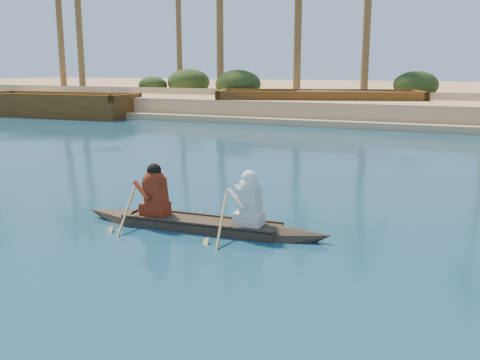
% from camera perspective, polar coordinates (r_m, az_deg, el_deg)
% --- Properties ---
extents(canoe, '(5.56, 0.96, 1.52)m').
position_cam_1_polar(canoe, '(11.18, -4.22, -3.81)').
color(canoe, '#3E3122').
rests_on(canoe, ground).
extents(barge_left, '(11.21, 4.25, 1.84)m').
position_cam_1_polar(barge_left, '(39.03, -18.83, 7.44)').
color(barge_left, brown).
rests_on(barge_left, ground).
extents(barge_mid, '(13.60, 7.89, 2.15)m').
position_cam_1_polar(barge_mid, '(35.29, 8.37, 7.71)').
color(barge_mid, brown).
rests_on(barge_mid, ground).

